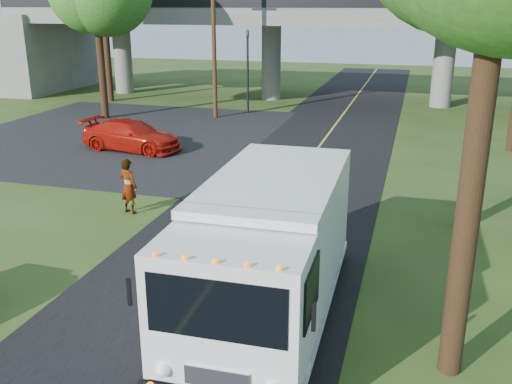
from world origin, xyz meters
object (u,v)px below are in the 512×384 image
at_px(pedestrian, 128,186).
at_px(step_van, 269,247).
at_px(utility_pole, 214,42).
at_px(traffic_signal, 248,63).
at_px(red_sedan, 132,135).

bearing_deg(pedestrian, step_van, 156.60).
bearing_deg(step_van, pedestrian, 138.90).
bearing_deg(pedestrian, utility_pole, -63.34).
distance_m(traffic_signal, red_sedan, 11.43).
bearing_deg(red_sedan, step_van, -135.01).
bearing_deg(traffic_signal, step_van, -72.40).
relative_size(step_van, pedestrian, 4.01).
xyz_separation_m(utility_pole, red_sedan, (-1.11, -8.85, -3.87)).
distance_m(traffic_signal, pedestrian, 18.97).
bearing_deg(step_van, utility_pole, 111.62).
height_order(utility_pole, pedestrian, utility_pole).
distance_m(step_van, pedestrian, 8.17).
relative_size(utility_pole, step_van, 1.19).
relative_size(traffic_signal, red_sedan, 1.05).
bearing_deg(traffic_signal, red_sedan, -103.51).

